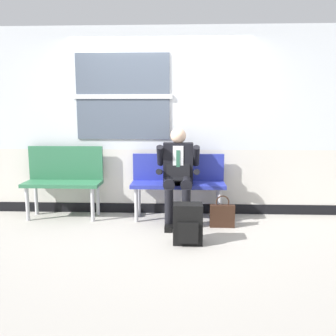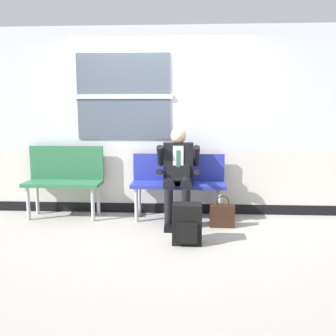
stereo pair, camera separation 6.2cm
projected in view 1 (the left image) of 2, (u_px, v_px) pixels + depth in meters
name	position (u px, v px, depth m)	size (l,w,h in m)	color
ground_plane	(158.00, 223.00, 4.83)	(18.00, 18.00, 0.00)	#9E9991
station_wall	(160.00, 123.00, 5.18)	(6.40, 0.16, 2.65)	silver
bench_with_person	(178.00, 180.00, 5.01)	(1.28, 0.42, 0.89)	#28339E
bench_empty	(64.00, 176.00, 5.08)	(1.06, 0.42, 0.99)	#2D6B47
person_seated	(178.00, 172.00, 4.79)	(0.57, 0.70, 1.26)	black
backpack	(188.00, 224.00, 4.07)	(0.33, 0.25, 0.46)	black
handbag	(222.00, 215.00, 4.66)	(0.32, 0.09, 0.42)	#331E14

